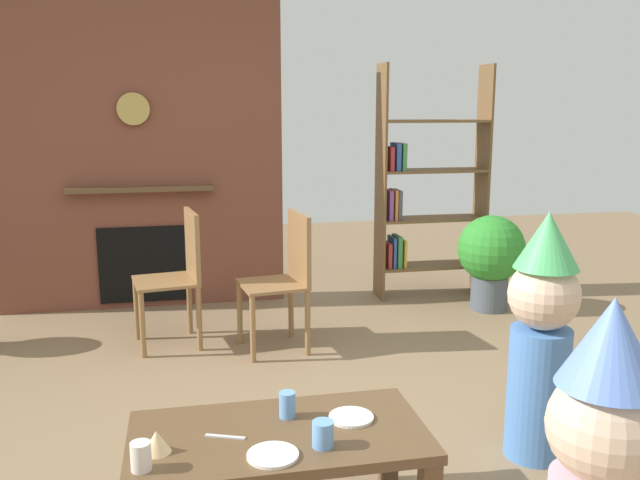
# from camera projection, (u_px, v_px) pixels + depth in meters

# --- Properties ---
(ground_plane) EXTENTS (12.00, 12.00, 0.00)m
(ground_plane) POSITION_uv_depth(u_px,v_px,m) (306.00, 453.00, 3.13)
(ground_plane) COLOR #846B4C
(brick_fireplace_feature) EXTENTS (2.20, 0.28, 2.40)m
(brick_fireplace_feature) POSITION_uv_depth(u_px,v_px,m) (140.00, 156.00, 5.22)
(brick_fireplace_feature) COLOR brown
(brick_fireplace_feature) RESTS_ON ground_plane
(bookshelf) EXTENTS (0.90, 0.28, 1.90)m
(bookshelf) POSITION_uv_depth(u_px,v_px,m) (423.00, 193.00, 5.54)
(bookshelf) COLOR brown
(bookshelf) RESTS_ON ground_plane
(coffee_table) EXTENTS (1.10, 0.57, 0.41)m
(coffee_table) POSITION_uv_depth(u_px,v_px,m) (279.00, 448.00, 2.50)
(coffee_table) COLOR brown
(coffee_table) RESTS_ON ground_plane
(paper_cup_near_left) EXTENTS (0.08, 0.08, 0.09)m
(paper_cup_near_left) POSITION_uv_depth(u_px,v_px,m) (323.00, 434.00, 2.37)
(paper_cup_near_left) COLOR #669EE0
(paper_cup_near_left) RESTS_ON coffee_table
(paper_cup_near_right) EXTENTS (0.06, 0.06, 0.10)m
(paper_cup_near_right) POSITION_uv_depth(u_px,v_px,m) (287.00, 405.00, 2.59)
(paper_cup_near_right) COLOR #669EE0
(paper_cup_near_right) RESTS_ON coffee_table
(paper_cup_center) EXTENTS (0.07, 0.07, 0.10)m
(paper_cup_center) POSITION_uv_depth(u_px,v_px,m) (141.00, 456.00, 2.22)
(paper_cup_center) COLOR silver
(paper_cup_center) RESTS_ON coffee_table
(paper_plate_front) EXTENTS (0.18, 0.18, 0.01)m
(paper_plate_front) POSITION_uv_depth(u_px,v_px,m) (273.00, 455.00, 2.31)
(paper_plate_front) COLOR white
(paper_plate_front) RESTS_ON coffee_table
(paper_plate_rear) EXTENTS (0.17, 0.17, 0.01)m
(paper_plate_rear) POSITION_uv_depth(u_px,v_px,m) (351.00, 417.00, 2.59)
(paper_plate_rear) COLOR white
(paper_plate_rear) RESTS_ON coffee_table
(birthday_cake_slice) EXTENTS (0.10, 0.10, 0.08)m
(birthday_cake_slice) POSITION_uv_depth(u_px,v_px,m) (157.00, 442.00, 2.33)
(birthday_cake_slice) COLOR #EAC68C
(birthday_cake_slice) RESTS_ON coffee_table
(table_fork) EXTENTS (0.15, 0.07, 0.01)m
(table_fork) POSITION_uv_depth(u_px,v_px,m) (225.00, 437.00, 2.44)
(table_fork) COLOR silver
(table_fork) RESTS_ON coffee_table
(child_in_pink) EXTENTS (0.31, 0.31, 1.14)m
(child_in_pink) POSITION_uv_depth(u_px,v_px,m) (542.00, 331.00, 3.00)
(child_in_pink) COLOR #4C7FC6
(child_in_pink) RESTS_ON ground_plane
(dining_chair_left) EXTENTS (0.46, 0.46, 0.90)m
(dining_chair_left) POSITION_uv_depth(u_px,v_px,m) (179.00, 270.00, 4.47)
(dining_chair_left) COLOR olive
(dining_chair_left) RESTS_ON ground_plane
(dining_chair_middle) EXTENTS (0.45, 0.45, 0.90)m
(dining_chair_middle) POSITION_uv_depth(u_px,v_px,m) (286.00, 273.00, 4.39)
(dining_chair_middle) COLOR olive
(dining_chair_middle) RESTS_ON ground_plane
(potted_plant_tall) EXTENTS (0.52, 0.52, 0.75)m
(potted_plant_tall) POSITION_uv_depth(u_px,v_px,m) (491.00, 255.00, 5.23)
(potted_plant_tall) COLOR #4C5660
(potted_plant_tall) RESTS_ON ground_plane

